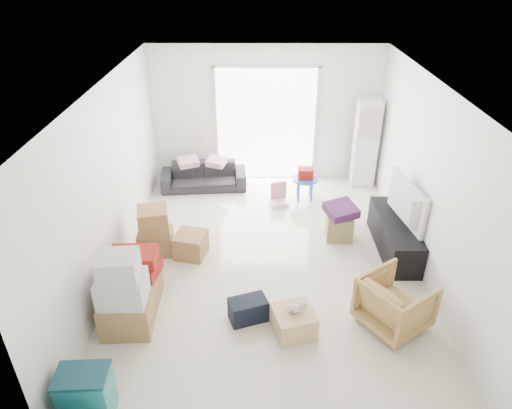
{
  "coord_description": "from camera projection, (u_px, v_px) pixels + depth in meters",
  "views": [
    {
      "loc": [
        -0.17,
        -5.69,
        4.25
      ],
      "look_at": [
        -0.19,
        0.2,
        0.9
      ],
      "focal_mm": 32.0,
      "sensor_mm": 36.0,
      "label": 1
    }
  ],
  "objects": [
    {
      "name": "pillow_right",
      "position": [
        216.0,
        155.0,
        8.84
      ],
      "size": [
        0.48,
        0.43,
        0.13
      ],
      "primitive_type": "cube",
      "rotation": [
        0.0,
        0.0,
        -0.38
      ],
      "color": "#D299AB",
      "rests_on": "sofa"
    },
    {
      "name": "toy_walker",
      "position": [
        278.0,
        198.0,
        8.57
      ],
      "size": [
        0.38,
        0.35,
        0.43
      ],
      "rotation": [
        0.0,
        0.0,
        0.27
      ],
      "color": "silver",
      "rests_on": "room_shell"
    },
    {
      "name": "blanket",
      "position": [
        341.0,
        212.0,
        7.4
      ],
      "size": [
        0.59,
        0.59,
        0.14
      ],
      "primitive_type": "cube",
      "rotation": [
        0.0,
        0.0,
        0.33
      ],
      "color": "#512052",
      "rests_on": "ottoman"
    },
    {
      "name": "room_shell",
      "position": [
        269.0,
        184.0,
        6.38
      ],
      "size": [
        4.98,
        6.48,
        3.18
      ],
      "color": "beige",
      "rests_on": "ground"
    },
    {
      "name": "armchair",
      "position": [
        396.0,
        301.0,
        5.7
      ],
      "size": [
        1.01,
        1.02,
        0.78
      ],
      "primitive_type": "imported",
      "rotation": [
        0.0,
        0.0,
        2.18
      ],
      "color": "#A78C4A",
      "rests_on": "room_shell"
    },
    {
      "name": "ottoman",
      "position": [
        339.0,
        227.0,
        7.54
      ],
      "size": [
        0.44,
        0.44,
        0.42
      ],
      "primitive_type": "cube",
      "rotation": [
        0.0,
        0.0,
        -0.06
      ],
      "color": "#978558",
      "rests_on": "room_shell"
    },
    {
      "name": "sofa",
      "position": [
        204.0,
        173.0,
        9.06
      ],
      "size": [
        1.7,
        0.62,
        0.65
      ],
      "primitive_type": "imported",
      "rotation": [
        0.0,
        0.0,
        0.08
      ],
      "color": "#29282D",
      "rests_on": "room_shell"
    },
    {
      "name": "sliding_door",
      "position": [
        266.0,
        120.0,
        9.02
      ],
      "size": [
        2.1,
        0.04,
        2.33
      ],
      "color": "white",
      "rests_on": "room_shell"
    },
    {
      "name": "plush_bunny",
      "position": [
        296.0,
        308.0,
        5.59
      ],
      "size": [
        0.25,
        0.15,
        0.13
      ],
      "rotation": [
        0.0,
        0.0,
        0.33
      ],
      "color": "#B2ADA8",
      "rests_on": "wood_crate"
    },
    {
      "name": "box_stack_c",
      "position": [
        155.0,
        231.0,
        7.1
      ],
      "size": [
        0.54,
        0.53,
        0.78
      ],
      "rotation": [
        0.0,
        0.0,
        0.16
      ],
      "color": "olive",
      "rests_on": "room_shell"
    },
    {
      "name": "box_stack_a",
      "position": [
        124.0,
        298.0,
        5.57
      ],
      "size": [
        0.64,
        0.55,
        1.13
      ],
      "rotation": [
        0.0,
        0.0,
        0.01
      ],
      "color": "olive",
      "rests_on": "room_shell"
    },
    {
      "name": "box_stack_b",
      "position": [
        136.0,
        277.0,
        6.13
      ],
      "size": [
        0.7,
        0.59,
        0.79
      ],
      "rotation": [
        0.0,
        0.0,
        -0.06
      ],
      "color": "olive",
      "rests_on": "room_shell"
    },
    {
      "name": "pillow_left",
      "position": [
        188.0,
        155.0,
        8.84
      ],
      "size": [
        0.48,
        0.44,
        0.12
      ],
      "primitive_type": "cube",
      "rotation": [
        0.0,
        0.0,
        0.41
      ],
      "color": "#D299AB",
      "rests_on": "sofa"
    },
    {
      "name": "storage_bins",
      "position": [
        86.0,
        394.0,
        4.61
      ],
      "size": [
        0.54,
        0.39,
        0.6
      ],
      "rotation": [
        0.0,
        0.0,
        0.05
      ],
      "color": "#15686C",
      "rests_on": "room_shell"
    },
    {
      "name": "television",
      "position": [
        398.0,
        217.0,
        7.03
      ],
      "size": [
        0.84,
        1.23,
        0.15
      ],
      "primitive_type": "imported",
      "rotation": [
        0.0,
        0.0,
        1.73
      ],
      "color": "black",
      "rests_on": "tv_console"
    },
    {
      "name": "duffel_bag",
      "position": [
        248.0,
        310.0,
        5.89
      ],
      "size": [
        0.55,
        0.43,
        0.31
      ],
      "primitive_type": "cube",
      "rotation": [
        0.0,
        0.0,
        0.34
      ],
      "color": "black",
      "rests_on": "room_shell"
    },
    {
      "name": "tv_console",
      "position": [
        394.0,
        235.0,
        7.2
      ],
      "size": [
        0.48,
        1.6,
        0.53
      ],
      "primitive_type": "cube",
      "color": "black",
      "rests_on": "room_shell"
    },
    {
      "name": "wood_crate",
      "position": [
        293.0,
        322.0,
        5.7
      ],
      "size": [
        0.6,
        0.6,
        0.32
      ],
      "primitive_type": "cube",
      "rotation": [
        0.0,
        0.0,
        0.28
      ],
      "color": "tan",
      "rests_on": "room_shell"
    },
    {
      "name": "loose_box",
      "position": [
        191.0,
        245.0,
        7.11
      ],
      "size": [
        0.54,
        0.54,
        0.38
      ],
      "primitive_type": "cube",
      "rotation": [
        0.0,
        0.0,
        -0.22
      ],
      "color": "olive",
      "rests_on": "room_shell"
    },
    {
      "name": "kids_table",
      "position": [
        305.0,
        177.0,
        8.61
      ],
      "size": [
        0.49,
        0.49,
        0.62
      ],
      "rotation": [
        0.0,
        0.0,
        -0.15
      ],
      "color": "blue",
      "rests_on": "room_shell"
    },
    {
      "name": "ac_tower",
      "position": [
        366.0,
        144.0,
        8.91
      ],
      "size": [
        0.45,
        0.3,
        1.75
      ],
      "primitive_type": "cube",
      "color": "white",
      "rests_on": "room_shell"
    }
  ]
}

